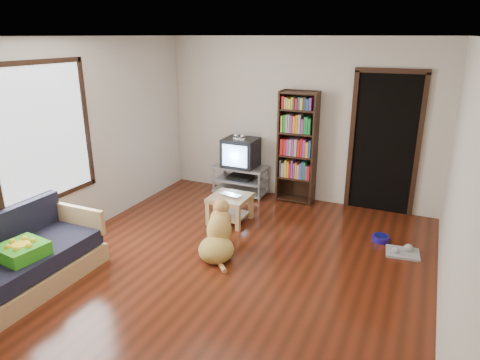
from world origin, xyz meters
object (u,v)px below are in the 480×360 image
at_px(grey_rag, 403,253).
at_px(coffee_table, 230,204).
at_px(green_cushion, 22,250).
at_px(laptop, 229,196).
at_px(dog, 218,236).
at_px(crt_tv, 241,152).
at_px(dog_bowl, 381,238).
at_px(sofa, 19,267).
at_px(tv_stand, 241,179).
at_px(bookshelf, 298,142).

relative_size(grey_rag, coffee_table, 0.73).
bearing_deg(grey_rag, green_cushion, -144.85).
xyz_separation_m(laptop, grey_rag, (2.41, 0.03, -0.40)).
relative_size(green_cushion, dog, 0.55).
distance_m(crt_tv, dog, 2.26).
xyz_separation_m(dog_bowl, dog, (-1.80, -1.21, 0.21)).
height_order(green_cushion, sofa, sofa).
relative_size(crt_tv, dog, 0.74).
xyz_separation_m(laptop, crt_tv, (-0.33, 1.17, 0.33)).
bearing_deg(grey_rag, sofa, -145.97).
distance_m(dog_bowl, dog, 2.18).
relative_size(crt_tv, coffee_table, 1.05).
bearing_deg(crt_tv, green_cushion, -103.03).
bearing_deg(coffee_table, tv_stand, 106.52).
relative_size(grey_rag, sofa, 0.22).
height_order(laptop, bookshelf, bookshelf).
distance_m(green_cushion, crt_tv, 3.78).
height_order(laptop, dog_bowl, laptop).
bearing_deg(bookshelf, tv_stand, -174.37).
height_order(green_cushion, dog, dog).
bearing_deg(dog, grey_rag, 24.65).
height_order(dog_bowl, sofa, sofa).
relative_size(laptop, crt_tv, 0.55).
height_order(tv_stand, bookshelf, bookshelf).
bearing_deg(green_cushion, dog_bowl, 47.37).
bearing_deg(dog, laptop, 107.98).
bearing_deg(dog, green_cushion, -133.57).
height_order(green_cushion, dog_bowl, green_cushion).
distance_m(tv_stand, sofa, 3.76).
bearing_deg(sofa, dog_bowl, 38.93).
xyz_separation_m(tv_stand, bookshelf, (0.95, 0.09, 0.73)).
relative_size(dog_bowl, sofa, 0.12).
bearing_deg(sofa, green_cushion, -9.41).
distance_m(grey_rag, dog, 2.33).
distance_m(sofa, coffee_table, 2.83).
bearing_deg(green_cushion, crt_tv, 84.16).
xyz_separation_m(grey_rag, tv_stand, (-2.74, 1.12, 0.25)).
distance_m(crt_tv, sofa, 3.81).
xyz_separation_m(laptop, sofa, (-1.31, -2.48, -0.15)).
relative_size(dog_bowl, coffee_table, 0.40).
xyz_separation_m(green_cushion, tv_stand, (0.85, 3.65, -0.22)).
relative_size(sofa, dog, 2.31).
distance_m(dog_bowl, coffee_table, 2.14).
bearing_deg(dog_bowl, dog, -146.03).
xyz_separation_m(crt_tv, sofa, (-0.97, -3.65, -0.48)).
xyz_separation_m(laptop, dog_bowl, (2.11, 0.28, -0.37)).
distance_m(coffee_table, dog, 1.01).
bearing_deg(dog, bookshelf, 81.83).
xyz_separation_m(green_cushion, dog_bowl, (3.29, 2.78, -0.45)).
distance_m(green_cushion, bookshelf, 4.19).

